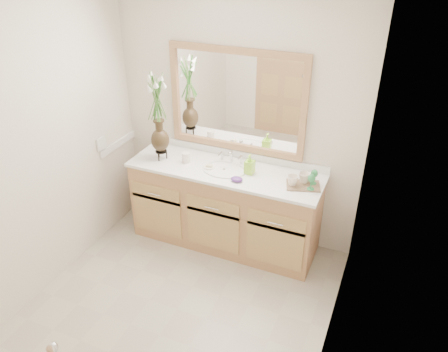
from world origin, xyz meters
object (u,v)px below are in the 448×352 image
at_px(flower_vase, 157,104).
at_px(soap_bottle, 250,165).
at_px(tray, 303,185).
at_px(tumbler, 186,157).

relative_size(flower_vase, soap_bottle, 4.98).
distance_m(soap_bottle, tray, 0.52).
height_order(soap_bottle, tray, soap_bottle).
distance_m(flower_vase, tumbler, 0.57).
relative_size(tumbler, tray, 0.34).
xyz_separation_m(flower_vase, tumbler, (0.25, 0.03, -0.51)).
distance_m(flower_vase, soap_bottle, 1.01).
xyz_separation_m(tumbler, tray, (1.14, -0.00, -0.04)).
height_order(flower_vase, tumbler, flower_vase).
bearing_deg(tray, soap_bottle, 158.30).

